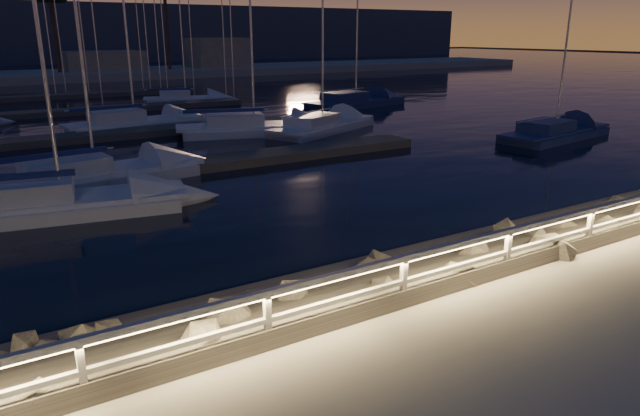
# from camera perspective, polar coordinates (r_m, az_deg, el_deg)

# --- Properties ---
(ground) EXTENTS (400.00, 400.00, 0.00)m
(ground) POSITION_cam_1_polar(r_m,az_deg,el_deg) (12.97, 15.12, -7.21)
(ground) COLOR gray
(ground) RESTS_ON ground
(harbor_water) EXTENTS (400.00, 440.00, 0.60)m
(harbor_water) POSITION_cam_1_polar(r_m,az_deg,el_deg) (40.61, -18.87, 7.45)
(harbor_water) COLOR black
(harbor_water) RESTS_ON ground
(guard_rail) EXTENTS (44.11, 0.12, 1.06)m
(guard_rail) POSITION_cam_1_polar(r_m,az_deg,el_deg) (12.63, 15.18, -4.07)
(guard_rail) COLOR silver
(guard_rail) RESTS_ON ground
(riprap) EXTENTS (23.05, 2.83, 1.30)m
(riprap) POSITION_cam_1_polar(r_m,az_deg,el_deg) (15.81, 16.39, -3.92)
(riprap) COLOR #6A665B
(riprap) RESTS_ON ground
(floating_docks) EXTENTS (22.00, 36.00, 0.40)m
(floating_docks) POSITION_cam_1_polar(r_m,az_deg,el_deg) (41.77, -19.36, 8.44)
(floating_docks) COLOR #615850
(floating_docks) RESTS_ON ground
(far_shore) EXTENTS (160.00, 14.00, 5.20)m
(far_shore) POSITION_cam_1_polar(r_m,az_deg,el_deg) (82.60, -26.14, 12.00)
(far_shore) COLOR gray
(far_shore) RESTS_ON ground
(palm_center) EXTENTS (3.00, 3.00, 9.70)m
(palm_center) POSITION_cam_1_polar(r_m,az_deg,el_deg) (81.74, -25.33, 18.07)
(palm_center) COLOR #503625
(palm_center) RESTS_ON ground
(sailboat_b) EXTENTS (8.30, 3.77, 13.67)m
(sailboat_b) POSITION_cam_1_polar(r_m,az_deg,el_deg) (20.78, -25.01, 0.52)
(sailboat_b) COLOR silver
(sailboat_b) RESTS_ON ground
(sailboat_c) EXTENTS (8.75, 3.66, 14.41)m
(sailboat_c) POSITION_cam_1_polar(r_m,az_deg,el_deg) (24.42, -22.07, 3.15)
(sailboat_c) COLOR silver
(sailboat_c) RESTS_ON ground
(sailboat_d) EXTENTS (8.77, 3.74, 14.38)m
(sailboat_d) POSITION_cam_1_polar(r_m,az_deg,el_deg) (35.37, 22.32, 7.08)
(sailboat_d) COLOR navy
(sailboat_d) RESTS_ON ground
(sailboat_f) EXTENTS (8.70, 3.53, 14.41)m
(sailboat_f) POSITION_cam_1_polar(r_m,az_deg,el_deg) (37.78, -18.36, 8.12)
(sailboat_f) COLOR silver
(sailboat_f) RESTS_ON ground
(sailboat_g) EXTENTS (9.39, 5.17, 15.37)m
(sailboat_g) POSITION_cam_1_polar(r_m,az_deg,el_deg) (34.47, -7.01, 8.06)
(sailboat_g) COLOR silver
(sailboat_g) RESTS_ON ground
(sailboat_h) EXTENTS (8.92, 5.80, 14.75)m
(sailboat_h) POSITION_cam_1_polar(r_m,az_deg,el_deg) (35.22, 0.04, 8.32)
(sailboat_h) COLOR silver
(sailboat_h) RESTS_ON ground
(sailboat_k) EXTENTS (7.31, 3.95, 11.96)m
(sailboat_k) POSITION_cam_1_polar(r_m,az_deg,el_deg) (51.69, -13.48, 10.63)
(sailboat_k) COLOR silver
(sailboat_k) RESTS_ON ground
(sailboat_l) EXTENTS (9.96, 4.60, 16.26)m
(sailboat_l) POSITION_cam_1_polar(r_m,az_deg,el_deg) (47.56, 3.36, 10.62)
(sailboat_l) COLOR navy
(sailboat_l) RESTS_ON ground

